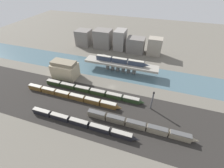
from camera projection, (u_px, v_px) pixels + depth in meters
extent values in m
plane|color=#666056|center=(112.00, 87.00, 110.98)|extent=(400.00, 400.00, 0.00)
cube|color=#282623|center=(100.00, 110.00, 93.01)|extent=(280.00, 42.00, 0.01)
cube|color=#47606B|center=(120.00, 71.00, 128.00)|extent=(320.00, 27.81, 0.01)
cube|color=gray|center=(121.00, 64.00, 123.66)|extent=(61.29, 9.95, 1.82)
cylinder|color=slate|center=(108.00, 66.00, 128.95)|extent=(2.88, 2.88, 6.15)
cylinder|color=slate|center=(113.00, 67.00, 127.81)|extent=(2.88, 2.88, 6.15)
cylinder|color=slate|center=(118.00, 67.00, 126.68)|extent=(2.88, 2.88, 6.15)
cylinder|color=slate|center=(123.00, 68.00, 125.54)|extent=(2.88, 2.88, 6.15)
cylinder|color=slate|center=(129.00, 69.00, 124.41)|extent=(2.88, 2.88, 6.15)
cylinder|color=slate|center=(134.00, 70.00, 123.27)|extent=(2.88, 2.88, 6.15)
cube|color=#2D384C|center=(104.00, 58.00, 125.55)|extent=(12.78, 2.84, 3.77)
cube|color=#B7B2A3|center=(104.00, 56.00, 124.26)|extent=(12.27, 2.61, 0.40)
cube|color=#2D384C|center=(120.00, 61.00, 122.22)|extent=(12.78, 2.84, 3.77)
cube|color=#B7B2A3|center=(120.00, 58.00, 120.94)|extent=(12.27, 2.61, 0.40)
cube|color=#2D384C|center=(136.00, 63.00, 118.89)|extent=(12.78, 2.84, 3.77)
cube|color=#B7B2A3|center=(136.00, 61.00, 117.61)|extent=(12.27, 2.61, 0.40)
cone|color=#2D384C|center=(147.00, 65.00, 116.89)|extent=(4.47, 2.55, 2.55)
cube|color=black|center=(42.00, 112.00, 89.43)|extent=(11.36, 2.62, 3.26)
cube|color=#9E998E|center=(41.00, 110.00, 88.30)|extent=(10.90, 2.41, 0.40)
cube|color=black|center=(60.00, 117.00, 86.41)|extent=(11.36, 2.62, 3.26)
cube|color=#9E998E|center=(59.00, 115.00, 85.28)|extent=(10.90, 2.41, 0.40)
cube|color=black|center=(79.00, 123.00, 83.39)|extent=(11.36, 2.62, 3.26)
cube|color=#9E998E|center=(79.00, 121.00, 82.27)|extent=(10.90, 2.41, 0.40)
cube|color=black|center=(100.00, 129.00, 80.38)|extent=(11.36, 2.62, 3.26)
cube|color=#9E998E|center=(99.00, 127.00, 79.25)|extent=(10.90, 2.41, 0.40)
cube|color=black|center=(122.00, 135.00, 77.36)|extent=(11.36, 2.62, 3.26)
cube|color=#9E998E|center=(122.00, 133.00, 76.23)|extent=(10.90, 2.41, 0.40)
cone|color=black|center=(136.00, 139.00, 75.59)|extent=(3.98, 2.36, 2.36)
cube|color=gray|center=(97.00, 115.00, 87.76)|extent=(10.77, 2.99, 3.73)
cube|color=#4C4C4C|center=(97.00, 112.00, 86.49)|extent=(10.34, 2.75, 0.40)
cube|color=gray|center=(116.00, 119.00, 84.94)|extent=(10.77, 2.99, 3.73)
cube|color=#4C4C4C|center=(116.00, 117.00, 83.67)|extent=(10.34, 2.75, 0.40)
cube|color=gray|center=(136.00, 125.00, 82.12)|extent=(10.77, 2.99, 3.73)
cube|color=#4C4C4C|center=(136.00, 122.00, 80.85)|extent=(10.34, 2.75, 0.40)
cube|color=gray|center=(157.00, 130.00, 79.30)|extent=(10.77, 2.99, 3.73)
cube|color=#4C4C4C|center=(158.00, 128.00, 78.03)|extent=(10.34, 2.75, 0.40)
cube|color=gray|center=(180.00, 136.00, 76.48)|extent=(10.77, 2.99, 3.73)
cube|color=#4C4C4C|center=(181.00, 134.00, 75.21)|extent=(10.34, 2.75, 0.40)
cone|color=gray|center=(195.00, 140.00, 74.82)|extent=(3.77, 2.69, 2.69)
cube|color=brown|center=(36.00, 88.00, 107.62)|extent=(10.34, 2.89, 3.37)
cube|color=#B7B2A3|center=(35.00, 86.00, 106.46)|extent=(9.93, 2.66, 0.40)
cube|color=brown|center=(49.00, 91.00, 104.91)|extent=(10.34, 2.89, 3.37)
cube|color=#B7B2A3|center=(48.00, 89.00, 103.75)|extent=(9.93, 2.66, 0.40)
cube|color=brown|center=(63.00, 94.00, 102.20)|extent=(10.34, 2.89, 3.37)
cube|color=#B7B2A3|center=(62.00, 92.00, 101.04)|extent=(9.93, 2.66, 0.40)
cube|color=brown|center=(77.00, 97.00, 99.49)|extent=(10.34, 2.89, 3.37)
cube|color=#B7B2A3|center=(77.00, 95.00, 98.33)|extent=(9.93, 2.66, 0.40)
cube|color=brown|center=(92.00, 101.00, 96.78)|extent=(10.34, 2.89, 3.37)
cube|color=#B7B2A3|center=(92.00, 99.00, 95.62)|extent=(9.93, 2.66, 0.40)
cube|color=brown|center=(109.00, 105.00, 94.07)|extent=(10.34, 2.89, 3.37)
cube|color=#B7B2A3|center=(108.00, 103.00, 92.91)|extent=(9.93, 2.66, 0.40)
cone|color=brown|center=(119.00, 108.00, 92.47)|extent=(3.62, 2.60, 2.60)
cube|color=#23381E|center=(54.00, 83.00, 112.34)|extent=(10.95, 3.02, 3.10)
cube|color=#9E998E|center=(54.00, 81.00, 111.26)|extent=(10.51, 2.78, 0.40)
cube|color=#23381E|center=(68.00, 86.00, 109.45)|extent=(10.95, 3.02, 3.10)
cube|color=#9E998E|center=(68.00, 84.00, 108.37)|extent=(10.51, 2.78, 0.40)
cube|color=#23381E|center=(82.00, 89.00, 106.56)|extent=(10.95, 3.02, 3.10)
cube|color=#9E998E|center=(82.00, 87.00, 105.49)|extent=(10.51, 2.78, 0.40)
cube|color=#23381E|center=(98.00, 92.00, 103.67)|extent=(10.95, 3.02, 3.10)
cube|color=#9E998E|center=(98.00, 91.00, 102.60)|extent=(10.51, 2.78, 0.40)
cube|color=#23381E|center=(114.00, 96.00, 100.79)|extent=(10.95, 3.02, 3.10)
cube|color=#9E998E|center=(114.00, 94.00, 99.71)|extent=(10.51, 2.78, 0.40)
cube|color=#23381E|center=(131.00, 100.00, 97.90)|extent=(10.95, 3.02, 3.10)
cube|color=#9E998E|center=(131.00, 98.00, 96.82)|extent=(10.51, 2.78, 0.40)
cone|color=#23381E|center=(142.00, 103.00, 96.18)|extent=(3.83, 2.72, 2.72)
cube|color=tan|center=(65.00, 70.00, 118.23)|extent=(19.26, 12.22, 11.31)
cube|color=#7C725C|center=(63.00, 63.00, 113.98)|extent=(18.87, 8.55, 2.48)
cylinder|color=#4C4C51|center=(152.00, 101.00, 90.28)|extent=(0.91, 0.91, 12.42)
cube|color=black|center=(154.00, 93.00, 86.08)|extent=(1.00, 0.70, 1.20)
cube|color=slate|center=(84.00, 38.00, 166.69)|extent=(15.30, 14.46, 16.47)
cube|color=slate|center=(103.00, 39.00, 160.30)|extent=(17.69, 14.70, 19.04)
cube|color=gray|center=(120.00, 40.00, 157.15)|extent=(10.93, 15.86, 19.97)
cube|color=slate|center=(136.00, 45.00, 152.25)|extent=(17.26, 12.89, 15.03)
cube|color=gray|center=(155.00, 47.00, 147.08)|extent=(13.24, 10.34, 16.99)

